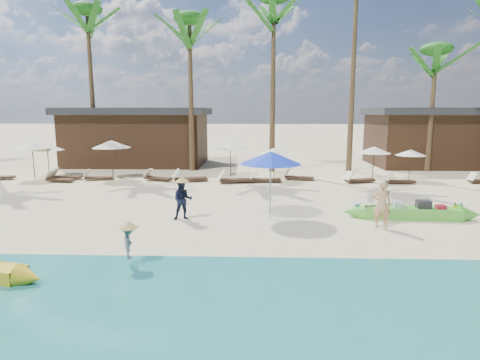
{
  "coord_description": "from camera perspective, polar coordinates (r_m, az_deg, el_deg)",
  "views": [
    {
      "loc": [
        0.92,
        -13.19,
        4.03
      ],
      "look_at": [
        0.39,
        2.0,
        1.43
      ],
      "focal_mm": 30.0,
      "sensor_mm": 36.0,
      "label": 1
    }
  ],
  "objects": [
    {
      "name": "palm_4",
      "position": [
        27.76,
        4.81,
        20.93
      ],
      "size": [
        2.08,
        2.08,
        11.7
      ],
      "color": "brown",
      "rests_on": "ground"
    },
    {
      "name": "lounger_3_right",
      "position": [
        26.22,
        -23.63,
        0.49
      ],
      "size": [
        1.78,
        0.55,
        0.6
      ],
      "rotation": [
        0.0,
        0.0,
        -0.0
      ],
      "color": "#3A2317",
      "rests_on": "ground"
    },
    {
      "name": "resort_parasol_3",
      "position": [
        27.6,
        -25.74,
        4.25
      ],
      "size": [
        2.01,
        2.01,
        2.07
      ],
      "color": "#3A2317",
      "rests_on": "ground"
    },
    {
      "name": "lounger_6_left",
      "position": [
        22.88,
        -0.92,
        0.12
      ],
      "size": [
        2.04,
        0.88,
        0.67
      ],
      "rotation": [
        0.0,
        0.0,
        0.14
      ],
      "color": "#3A2317",
      "rests_on": "ground"
    },
    {
      "name": "lounger_3_left",
      "position": [
        25.46,
        -24.4,
        0.15
      ],
      "size": [
        1.71,
        0.73,
        0.56
      ],
      "rotation": [
        0.0,
        0.0,
        -0.13
      ],
      "color": "#3A2317",
      "rests_on": "ground"
    },
    {
      "name": "resort_parasol_4",
      "position": [
        25.3,
        -17.82,
        4.89
      ],
      "size": [
        2.27,
        2.27,
        2.34
      ],
      "color": "#3A2317",
      "rests_on": "ground"
    },
    {
      "name": "resort_parasol_6",
      "position": [
        24.01,
        4.9,
        4.13
      ],
      "size": [
        1.84,
        1.84,
        1.9
      ],
      "color": "#3A2317",
      "rests_on": "ground"
    },
    {
      "name": "vendor_green",
      "position": [
        15.19,
        -8.15,
        -2.84
      ],
      "size": [
        0.82,
        0.69,
        1.52
      ],
      "primitive_type": "imported",
      "rotation": [
        0.0,
        0.0,
        0.17
      ],
      "color": "#131A34",
      "rests_on": "ground"
    },
    {
      "name": "green_canoe",
      "position": [
        16.63,
        23.09,
        -4.26
      ],
      "size": [
        5.69,
        0.99,
        0.72
      ],
      "rotation": [
        0.0,
        0.0,
        -0.07
      ],
      "color": "#54C43C",
      "rests_on": "ground"
    },
    {
      "name": "lounger_7_left",
      "position": [
        24.16,
        8.12,
        0.48
      ],
      "size": [
        1.83,
        0.95,
        0.59
      ],
      "rotation": [
        0.0,
        0.0,
        -0.24
      ],
      "color": "#3A2317",
      "rests_on": "ground"
    },
    {
      "name": "ground",
      "position": [
        13.82,
        -1.92,
        -7.26
      ],
      "size": [
        240.0,
        240.0,
        0.0
      ],
      "primitive_type": "plane",
      "color": "beige",
      "rests_on": "ground"
    },
    {
      "name": "lounger_8_left",
      "position": [
        24.35,
        21.66,
        -0.08
      ],
      "size": [
        1.63,
        0.53,
        0.55
      ],
      "rotation": [
        0.0,
        0.0,
        0.02
      ],
      "color": "#3A2317",
      "rests_on": "ground"
    },
    {
      "name": "lounger_7_right",
      "position": [
        23.9,
        16.45,
        0.08
      ],
      "size": [
        1.85,
        1.06,
        0.6
      ],
      "rotation": [
        0.0,
        0.0,
        0.31
      ],
      "color": "#3A2317",
      "rests_on": "ground"
    },
    {
      "name": "resort_parasol_5",
      "position": [
        25.06,
        -1.35,
        4.87
      ],
      "size": [
        2.07,
        2.07,
        2.13
      ],
      "color": "#3A2317",
      "rests_on": "ground"
    },
    {
      "name": "pavilion_west",
      "position": [
        32.01,
        -14.27,
        6.11
      ],
      "size": [
        10.8,
        6.6,
        4.3
      ],
      "color": "#3A2317",
      "rests_on": "ground"
    },
    {
      "name": "lounger_4_left",
      "position": [
        25.33,
        -19.7,
        0.41
      ],
      "size": [
        1.73,
        0.75,
        0.57
      ],
      "rotation": [
        0.0,
        0.0,
        0.14
      ],
      "color": "#3A2317",
      "rests_on": "ground"
    },
    {
      "name": "lounger_6_right",
      "position": [
        23.15,
        3.43,
        0.16
      ],
      "size": [
        1.77,
        0.59,
        0.6
      ],
      "rotation": [
        0.0,
        0.0,
        0.03
      ],
      "color": "#3A2317",
      "rests_on": "ground"
    },
    {
      "name": "palm_3",
      "position": [
        28.16,
        -7.15,
        18.92
      ],
      "size": [
        2.08,
        2.08,
        10.52
      ],
      "color": "brown",
      "rests_on": "ground"
    },
    {
      "name": "blue_umbrella",
      "position": [
        15.16,
        4.39,
        3.16
      ],
      "size": [
        2.38,
        2.38,
        2.56
      ],
      "color": "#99999E",
      "rests_on": "ground"
    },
    {
      "name": "palm_2",
      "position": [
        30.9,
        -20.76,
        18.7
      ],
      "size": [
        2.08,
        2.08,
        11.33
      ],
      "color": "brown",
      "rests_on": "ground"
    },
    {
      "name": "palm_5",
      "position": [
        29.13,
        16.19,
        22.81
      ],
      "size": [
        2.08,
        2.08,
        13.6
      ],
      "color": "brown",
      "rests_on": "ground"
    },
    {
      "name": "vendor_yellow",
      "position": [
        11.11,
        -15.52,
        -8.5
      ],
      "size": [
        0.45,
        0.64,
        0.9
      ],
      "primitive_type": "imported",
      "rotation": [
        0.0,
        0.0,
        1.79
      ],
      "color": "gray",
      "rests_on": "ground"
    },
    {
      "name": "resort_parasol_8",
      "position": [
        25.81,
        23.1,
        3.62
      ],
      "size": [
        1.77,
        1.77,
        1.82
      ],
      "color": "#3A2317",
      "rests_on": "ground"
    },
    {
      "name": "pavilion_east",
      "position": [
        33.41,
        25.17,
        5.64
      ],
      "size": [
        8.8,
        6.6,
        4.3
      ],
      "color": "#3A2317",
      "rests_on": "ground"
    },
    {
      "name": "resort_parasol_2",
      "position": [
        27.31,
        -27.48,
        4.46
      ],
      "size": [
        2.21,
        2.21,
        2.28
      ],
      "color": "#3A2317",
      "rests_on": "ground"
    },
    {
      "name": "tourist",
      "position": [
        14.8,
        19.51,
        -3.27
      ],
      "size": [
        0.71,
        0.56,
        1.7
      ],
      "primitive_type": "imported",
      "rotation": [
        0.0,
        0.0,
        2.88
      ],
      "color": "tan",
      "rests_on": "ground"
    },
    {
      "name": "palm_6",
      "position": [
        30.31,
        26.02,
        14.47
      ],
      "size": [
        2.08,
        2.08,
        8.51
      ],
      "color": "brown",
      "rests_on": "ground"
    },
    {
      "name": "wet_sand_strip",
      "position": [
        9.17,
        -4.13,
        -16.38
      ],
      "size": [
        240.0,
        4.5,
        0.01
      ],
      "primitive_type": "cube",
      "color": "tan",
      "rests_on": "ground"
    },
    {
      "name": "lounger_5_left",
      "position": [
        23.49,
        -7.39,
        0.3
      ],
      "size": [
        2.09,
        1.15,
        0.68
      ],
      "rotation": [
        0.0,
        0.0,
        0.29
      ],
      "color": "#3A2317",
      "rests_on": "ground"
    },
    {
      "name": "lounger_4_right",
      "position": [
        24.17,
        -11.75,
        0.38
      ],
      "size": [
        1.83,
        1.1,
        0.59
      ],
      "rotation": [
        0.0,
        0.0,
        -0.35
      ],
      "color": "#3A2317",
      "rests_on": "ground"
    },
    {
      "name": "resort_parasol_7",
      "position": [
        24.82,
        18.51,
        4.08
      ],
      "size": [
        1.95,
        1.95,
        2.01
      ],
      "color": "#3A2317",
      "rests_on": "ground"
    }
  ]
}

